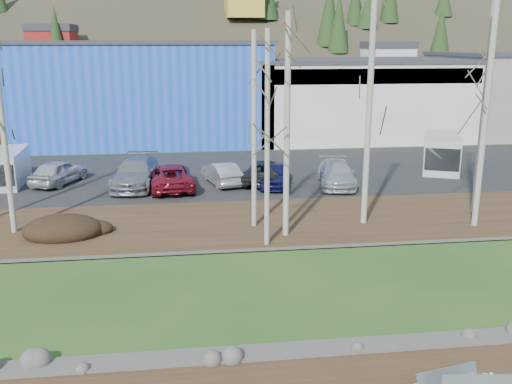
{
  "coord_description": "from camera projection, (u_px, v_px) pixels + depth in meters",
  "views": [
    {
      "loc": [
        -3.16,
        -10.54,
        8.17
      ],
      "look_at": [
        -0.35,
        10.82,
        2.5
      ],
      "focal_mm": 40.0,
      "sensor_mm": 36.0,
      "label": 1
    }
  ],
  "objects": [
    {
      "name": "dirt_strip",
      "position": [
        314.0,
        371.0,
        14.6
      ],
      "size": [
        80.0,
        1.8,
        0.03
      ],
      "primitive_type": "cube",
      "color": "#382616",
      "rests_on": "ground"
    },
    {
      "name": "near_bank_rocks",
      "position": [
        306.0,
        351.0,
        15.56
      ],
      "size": [
        80.0,
        0.8,
        0.5
      ],
      "primitive_type": null,
      "color": "#47423D",
      "rests_on": "ground"
    },
    {
      "name": "river",
      "position": [
        280.0,
        289.0,
        19.49
      ],
      "size": [
        80.0,
        8.0,
        0.9
      ],
      "primitive_type": null,
      "color": "black",
      "rests_on": "ground"
    },
    {
      "name": "far_bank_rocks",
      "position": [
        263.0,
        248.0,
        23.42
      ],
      "size": [
        80.0,
        0.8,
        0.46
      ],
      "primitive_type": null,
      "color": "#47423D",
      "rests_on": "ground"
    },
    {
      "name": "far_bank",
      "position": [
        253.0,
        222.0,
        26.47
      ],
      "size": [
        80.0,
        7.0,
        0.15
      ],
      "primitive_type": "cube",
      "color": "#382616",
      "rests_on": "ground"
    },
    {
      "name": "parking_lot",
      "position": [
        233.0,
        173.0,
        36.54
      ],
      "size": [
        80.0,
        14.0,
        0.14
      ],
      "primitive_type": "cube",
      "color": "black",
      "rests_on": "ground"
    },
    {
      "name": "building_blue",
      "position": [
        147.0,
        91.0,
        48.17
      ],
      "size": [
        20.4,
        12.24,
        8.3
      ],
      "color": "blue",
      "rests_on": "ground"
    },
    {
      "name": "building_white",
      "position": [
        352.0,
        98.0,
        50.61
      ],
      "size": [
        18.36,
        12.24,
        6.8
      ],
      "color": "beige",
      "rests_on": "ground"
    },
    {
      "name": "seagull",
      "position": [
        485.0,
        377.0,
        14.06
      ],
      "size": [
        0.42,
        0.2,
        0.3
      ],
      "rotation": [
        0.0,
        0.0,
        -0.28
      ],
      "color": "gold",
      "rests_on": "ground"
    },
    {
      "name": "dirt_mound",
      "position": [
        62.0,
        228.0,
        24.35
      ],
      "size": [
        3.37,
        2.38,
        0.66
      ],
      "primitive_type": "ellipsoid",
      "color": "black",
      "rests_on": "far_bank"
    },
    {
      "name": "birch_0",
      "position": [
        4.0,
        134.0,
        23.83
      ],
      "size": [
        0.24,
        0.24,
        8.61
      ],
      "color": "beige",
      "rests_on": "far_bank"
    },
    {
      "name": "birch_2",
      "position": [
        287.0,
        128.0,
        23.35
      ],
      "size": [
        0.25,
        0.25,
        9.21
      ],
      "color": "beige",
      "rests_on": "far_bank"
    },
    {
      "name": "birch_3",
      "position": [
        254.0,
        132.0,
        24.66
      ],
      "size": [
        0.22,
        0.22,
        8.54
      ],
      "color": "beige",
      "rests_on": "far_bank"
    },
    {
      "name": "birch_4",
      "position": [
        267.0,
        141.0,
        22.31
      ],
      "size": [
        0.2,
        0.2,
        8.54
      ],
      "color": "beige",
      "rests_on": "far_bank"
    },
    {
      "name": "birch_5",
      "position": [
        369.0,
        110.0,
        24.87
      ],
      "size": [
        0.27,
        0.27,
        10.35
      ],
      "color": "beige",
      "rests_on": "far_bank"
    },
    {
      "name": "birch_6",
      "position": [
        486.0,
        108.0,
        24.47
      ],
      "size": [
        0.26,
        0.26,
        10.56
      ],
      "color": "beige",
      "rests_on": "far_bank"
    },
    {
      "name": "birch_7",
      "position": [
        486.0,
        86.0,
        26.2
      ],
      "size": [
        0.23,
        0.23,
        12.17
      ],
      "color": "beige",
      "rests_on": "far_bank"
    },
    {
      "name": "car_0",
      "position": [
        59.0,
        172.0,
        33.22
      ],
      "size": [
        3.15,
        4.52,
        1.43
      ],
      "primitive_type": "imported",
      "rotation": [
        0.0,
        0.0,
        2.75
      ],
      "color": "silver",
      "rests_on": "parking_lot"
    },
    {
      "name": "car_1",
      "position": [
        171.0,
        176.0,
        32.13
      ],
      "size": [
        2.76,
        5.25,
        1.41
      ],
      "primitive_type": "imported",
      "rotation": [
        0.0,
        0.0,
        3.23
      ],
      "color": "maroon",
      "rests_on": "parking_lot"
    },
    {
      "name": "car_2",
      "position": [
        136.0,
        173.0,
        32.58
      ],
      "size": [
        2.86,
        5.77,
        1.61
      ],
      "primitive_type": "imported",
      "rotation": [
        0.0,
        0.0,
        -0.11
      ],
      "color": "gray",
      "rests_on": "parking_lot"
    },
    {
      "name": "car_3",
      "position": [
        275.0,
        174.0,
        32.73
      ],
      "size": [
        2.39,
        4.23,
        1.36
      ],
      "primitive_type": "imported",
      "rotation": [
        0.0,
        0.0,
        -0.21
      ],
      "color": "#151654",
      "rests_on": "parking_lot"
    },
    {
      "name": "car_4",
      "position": [
        222.0,
        173.0,
        33.22
      ],
      "size": [
        2.29,
        4.13,
        1.29
      ],
      "primitive_type": "imported",
      "rotation": [
        0.0,
        0.0,
        3.39
      ],
      "color": "#A9A9AB",
      "rests_on": "parking_lot"
    },
    {
      "name": "car_5",
      "position": [
        265.0,
        171.0,
        33.59
      ],
      "size": [
        3.51,
        5.17,
        1.32
      ],
      "primitive_type": "imported",
      "rotation": [
        0.0,
        0.0,
        2.83
      ],
      "color": "#232426",
      "rests_on": "parking_lot"
    },
    {
      "name": "car_6",
      "position": [
        336.0,
        174.0,
        32.86
      ],
      "size": [
        2.71,
        5.05,
        1.39
      ],
      "primitive_type": "imported",
      "rotation": [
        0.0,
        0.0,
        -0.17
      ],
      "color": "#B9BABC",
      "rests_on": "parking_lot"
    },
    {
      "name": "van_white",
      "position": [
        441.0,
        153.0,
        36.71
      ],
      "size": [
        4.05,
        5.61,
        2.26
      ],
      "rotation": [
        0.0,
        0.0,
        -0.41
      ],
      "color": "white",
      "rests_on": "parking_lot"
    },
    {
      "name": "van_grey",
      "position": [
        6.0,
        168.0,
        32.93
      ],
      "size": [
        2.14,
        4.6,
        1.97
      ],
      "rotation": [
        0.0,
        0.0,
        0.06
      ],
      "color": "silver",
      "rests_on": "parking_lot"
    }
  ]
}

